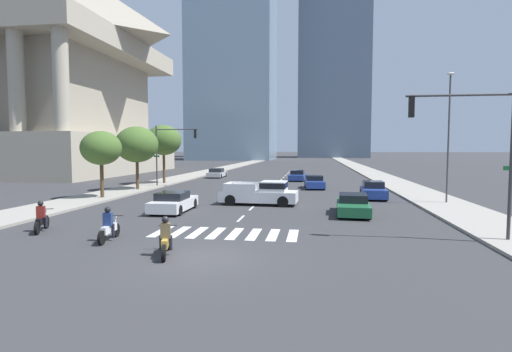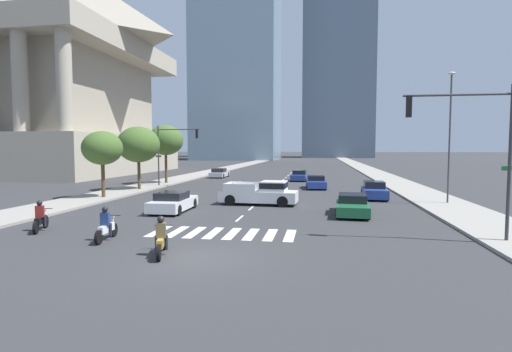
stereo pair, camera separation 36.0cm
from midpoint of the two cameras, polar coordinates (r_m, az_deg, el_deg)
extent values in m
plane|color=#333335|center=(15.00, -7.97, -11.44)|extent=(800.00, 800.00, 0.00)
cube|color=gray|center=(44.88, 20.31, -1.24)|extent=(4.00, 260.00, 0.15)
cube|color=gray|center=(47.29, -12.56, -0.83)|extent=(4.00, 260.00, 0.15)
cube|color=silver|center=(19.89, -13.17, -7.65)|extent=(0.45, 2.58, 0.01)
cube|color=silver|center=(19.57, -10.71, -7.80)|extent=(0.45, 2.58, 0.01)
cube|color=silver|center=(19.29, -8.17, -7.94)|extent=(0.45, 2.58, 0.01)
cube|color=silver|center=(19.05, -5.56, -8.07)|extent=(0.45, 2.58, 0.01)
cube|color=silver|center=(18.85, -2.88, -8.19)|extent=(0.45, 2.58, 0.01)
cube|color=silver|center=(18.69, -0.15, -8.29)|extent=(0.45, 2.58, 0.01)
cube|color=silver|center=(18.57, 2.62, -8.38)|extent=(0.45, 2.58, 0.01)
cube|color=silver|center=(18.50, 5.42, -8.44)|extent=(0.45, 2.58, 0.01)
cube|color=silver|center=(22.79, -1.91, -6.06)|extent=(0.14, 2.00, 0.01)
cube|color=silver|center=(26.67, -0.28, -4.58)|extent=(0.14, 2.00, 0.01)
cube|color=silver|center=(30.59, 0.92, -3.48)|extent=(0.14, 2.00, 0.01)
cube|color=silver|center=(34.52, 1.86, -2.62)|extent=(0.14, 2.00, 0.01)
cube|color=silver|center=(38.47, 2.60, -1.94)|extent=(0.14, 2.00, 0.01)
cube|color=silver|center=(42.43, 3.20, -1.39)|extent=(0.14, 2.00, 0.01)
cube|color=silver|center=(46.40, 3.70, -0.93)|extent=(0.14, 2.00, 0.01)
cube|color=silver|center=(50.37, 4.12, -0.54)|extent=(0.14, 2.00, 0.01)
cube|color=silver|center=(54.34, 4.48, -0.21)|extent=(0.14, 2.00, 0.01)
cube|color=silver|center=(58.32, 4.79, 0.08)|extent=(0.14, 2.00, 0.01)
cube|color=silver|center=(62.30, 5.06, 0.32)|extent=(0.14, 2.00, 0.01)
cube|color=silver|center=(66.29, 5.29, 0.54)|extent=(0.14, 2.00, 0.01)
cube|color=silver|center=(70.27, 5.50, 0.74)|extent=(0.14, 2.00, 0.01)
cylinder|color=black|center=(16.28, -12.35, -9.17)|extent=(0.28, 0.61, 0.60)
cylinder|color=black|center=(14.70, -13.00, -10.61)|extent=(0.28, 0.61, 0.60)
cube|color=#B28E38|center=(15.44, -12.67, -9.06)|extent=(0.56, 1.32, 0.32)
cylinder|color=#B2B2B7|center=(16.12, -12.40, -8.21)|extent=(0.14, 0.32, 0.67)
cylinder|color=black|center=(16.09, -12.40, -6.89)|extent=(0.68, 0.22, 0.04)
cube|color=brown|center=(15.25, -12.73, -7.55)|extent=(0.41, 0.33, 0.55)
sphere|color=black|center=(15.18, -12.76, -6.05)|extent=(0.26, 0.26, 0.26)
cylinder|color=black|center=(15.47, -13.34, -9.24)|extent=(0.15, 0.15, 0.55)
cylinder|color=black|center=(15.43, -11.99, -9.25)|extent=(0.15, 0.15, 0.55)
cylinder|color=black|center=(19.24, -19.10, -7.26)|extent=(0.18, 0.61, 0.60)
cylinder|color=black|center=(17.85, -20.98, -8.18)|extent=(0.18, 0.61, 0.60)
cube|color=silver|center=(18.50, -20.02, -7.03)|extent=(0.35, 1.25, 0.32)
cylinder|color=#B2B2B7|center=(19.09, -19.23, -6.43)|extent=(0.09, 0.32, 0.67)
cylinder|color=black|center=(19.08, -19.20, -5.31)|extent=(0.70, 0.11, 0.04)
cube|color=navy|center=(18.33, -20.17, -5.76)|extent=(0.38, 0.28, 0.55)
sphere|color=black|center=(18.27, -20.21, -4.50)|extent=(0.26, 0.26, 0.26)
cylinder|color=black|center=(18.58, -20.53, -7.16)|extent=(0.13, 0.13, 0.55)
cylinder|color=black|center=(18.44, -19.50, -7.22)|extent=(0.13, 0.13, 0.55)
cylinder|color=black|center=(22.67, -27.39, -5.80)|extent=(0.33, 0.60, 0.60)
cylinder|color=black|center=(21.19, -28.47, -6.50)|extent=(0.33, 0.60, 0.60)
cube|color=black|center=(21.89, -27.93, -5.57)|extent=(0.66, 1.24, 0.32)
cylinder|color=#B2B2B7|center=(22.52, -27.48, -5.09)|extent=(0.17, 0.32, 0.67)
cylinder|color=black|center=(22.52, -27.47, -4.14)|extent=(0.66, 0.29, 0.04)
cube|color=maroon|center=(21.73, -28.03, -4.48)|extent=(0.42, 0.36, 0.55)
sphere|color=black|center=(21.68, -28.07, -3.42)|extent=(0.26, 0.26, 0.26)
cylinder|color=black|center=(21.95, -28.38, -5.70)|extent=(0.16, 0.16, 0.55)
cylinder|color=black|center=(21.85, -27.47, -5.71)|extent=(0.16, 0.16, 0.55)
cube|color=silver|center=(28.21, 0.77, -2.90)|extent=(5.48, 2.35, 0.75)
cube|color=silver|center=(27.94, 2.93, -1.47)|extent=(1.82, 1.99, 0.70)
cube|color=black|center=(27.93, 2.93, -1.30)|extent=(1.84, 2.03, 0.39)
cube|color=silver|center=(29.35, -1.12, -1.35)|extent=(2.26, 0.20, 0.55)
cube|color=silver|center=(27.44, -2.06, -1.73)|extent=(2.26, 0.20, 0.55)
cube|color=silver|center=(28.68, -3.77, -1.49)|extent=(0.19, 1.98, 0.55)
cylinder|color=black|center=(28.85, 4.70, -3.19)|extent=(0.77, 0.30, 0.76)
cylinder|color=black|center=(27.03, 4.19, -3.67)|extent=(0.77, 0.30, 0.76)
cylinder|color=black|center=(29.54, -2.36, -3.01)|extent=(0.77, 0.30, 0.76)
cylinder|color=black|center=(27.76, -3.32, -3.46)|extent=(0.77, 0.30, 0.76)
cube|color=#1E6038|center=(24.80, 13.97, -4.31)|extent=(2.12, 4.83, 0.58)
cube|color=black|center=(24.97, 13.97, -3.04)|extent=(1.75, 2.22, 0.47)
cylinder|color=black|center=(23.27, 16.16, -5.21)|extent=(0.26, 0.65, 0.64)
cylinder|color=black|center=(23.22, 12.00, -5.17)|extent=(0.26, 0.65, 0.64)
cylinder|color=black|center=(26.45, 15.68, -4.11)|extent=(0.26, 0.65, 0.64)
cylinder|color=black|center=(26.40, 12.03, -4.06)|extent=(0.26, 0.65, 0.64)
cube|color=silver|center=(25.75, -11.31, -3.91)|extent=(1.93, 4.46, 0.63)
cube|color=black|center=(25.48, -11.50, -2.75)|extent=(1.68, 2.01, 0.47)
cylinder|color=black|center=(27.48, -11.93, -3.75)|extent=(0.22, 0.64, 0.64)
cylinder|color=black|center=(26.92, -8.48, -3.86)|extent=(0.22, 0.64, 0.64)
cylinder|color=black|center=(24.70, -14.39, -4.66)|extent=(0.22, 0.64, 0.64)
cylinder|color=black|center=(24.08, -10.60, -4.82)|extent=(0.22, 0.64, 0.64)
cube|color=#B7BABF|center=(54.54, -5.05, 0.27)|extent=(1.92, 4.56, 0.58)
cube|color=black|center=(54.29, -5.10, 0.82)|extent=(1.67, 2.06, 0.50)
cylinder|color=black|center=(56.24, -5.52, 0.25)|extent=(0.23, 0.64, 0.64)
cylinder|color=black|center=(55.86, -3.83, 0.23)|extent=(0.23, 0.64, 0.64)
cylinder|color=black|center=(53.26, -6.32, 0.03)|extent=(0.23, 0.64, 0.64)
cylinder|color=black|center=(52.85, -4.54, 0.02)|extent=(0.23, 0.64, 0.64)
cube|color=navy|center=(49.09, 6.42, -0.12)|extent=(2.01, 4.44, 0.62)
cube|color=black|center=(49.27, 6.45, 0.54)|extent=(1.67, 2.04, 0.50)
cylinder|color=black|center=(47.56, 7.19, -0.45)|extent=(0.26, 0.65, 0.64)
cylinder|color=black|center=(47.73, 5.29, -0.42)|extent=(0.26, 0.65, 0.64)
cylinder|color=black|center=(50.50, 7.49, -0.19)|extent=(0.26, 0.65, 0.64)
cylinder|color=black|center=(50.66, 5.70, -0.16)|extent=(0.26, 0.65, 0.64)
cube|color=navy|center=(39.90, 8.80, -1.09)|extent=(2.09, 4.37, 0.63)
cube|color=black|center=(40.06, 8.79, -0.28)|extent=(1.71, 2.02, 0.47)
cylinder|color=black|center=(38.53, 10.14, -1.52)|extent=(0.26, 0.65, 0.64)
cylinder|color=black|center=(38.43, 7.71, -1.50)|extent=(0.26, 0.65, 0.64)
cylinder|color=black|center=(41.41, 9.80, -1.13)|extent=(0.26, 0.65, 0.64)
cylinder|color=black|center=(41.31, 7.54, -1.12)|extent=(0.26, 0.65, 0.64)
cube|color=navy|center=(32.93, 16.80, -2.25)|extent=(1.87, 4.29, 0.68)
cube|color=black|center=(33.08, 16.78, -1.17)|extent=(1.59, 1.95, 0.53)
cylinder|color=black|center=(31.62, 18.48, -2.86)|extent=(0.24, 0.65, 0.64)
cylinder|color=black|center=(31.45, 15.65, -2.84)|extent=(0.24, 0.65, 0.64)
cylinder|color=black|center=(34.47, 17.83, -2.29)|extent=(0.24, 0.65, 0.64)
cylinder|color=black|center=(34.31, 15.24, -2.27)|extent=(0.24, 0.65, 0.64)
cylinder|color=#333335|center=(19.59, 32.90, 1.56)|extent=(0.14, 0.14, 6.44)
cylinder|color=#333335|center=(18.94, 27.21, 10.25)|extent=(4.28, 0.10, 0.10)
cube|color=black|center=(18.41, 21.49, 9.20)|extent=(0.20, 0.28, 0.90)
sphere|color=red|center=(18.44, 21.52, 10.13)|extent=(0.18, 0.18, 0.18)
sphere|color=orange|center=(18.41, 21.49, 9.20)|extent=(0.18, 0.18, 0.18)
sphere|color=green|center=(18.38, 21.47, 8.27)|extent=(0.18, 0.18, 0.18)
cube|color=#19662D|center=(19.60, 32.87, 0.92)|extent=(0.60, 0.04, 0.18)
cylinder|color=#333335|center=(42.24, -13.49, 2.84)|extent=(0.14, 0.14, 6.12)
cylinder|color=#333335|center=(41.49, -10.75, 6.54)|extent=(4.36, 0.10, 0.10)
cube|color=black|center=(40.87, -8.18, 5.98)|extent=(0.20, 0.28, 0.90)
sphere|color=red|center=(40.88, -8.18, 6.40)|extent=(0.18, 0.18, 0.18)
sphere|color=orange|center=(40.87, -8.18, 5.98)|extent=(0.18, 0.18, 0.18)
sphere|color=green|center=(40.86, -8.17, 5.56)|extent=(0.18, 0.18, 0.18)
cube|color=#19662D|center=(42.24, -13.49, 2.76)|extent=(0.60, 0.04, 0.18)
cylinder|color=#3F3F42|center=(31.09, 26.17, 4.71)|extent=(0.12, 0.12, 8.88)
ellipsoid|color=beige|center=(31.51, 26.43, 12.99)|extent=(0.50, 0.24, 0.20)
cylinder|color=#4C3823|center=(33.46, -20.67, -0.60)|extent=(0.28, 0.28, 2.60)
ellipsoid|color=#426028|center=(33.37, -20.78, 3.76)|extent=(3.10, 3.10, 2.63)
cylinder|color=#4C3823|center=(39.07, -16.08, 0.13)|extent=(0.28, 0.28, 2.60)
ellipsoid|color=#426028|center=(38.99, -16.16, 4.34)|extent=(3.93, 3.93, 3.34)
cylinder|color=#4C3823|center=(45.23, -12.48, 1.05)|extent=(0.28, 0.28, 3.15)
ellipsoid|color=#426028|center=(45.18, -12.54, 5.01)|extent=(3.88, 3.88, 3.29)
cube|color=#A89E89|center=(73.00, -27.87, 2.74)|extent=(33.27, 33.27, 5.94)
cube|color=gray|center=(73.42, -28.10, 9.70)|extent=(25.95, 25.95, 11.86)
cylinder|color=#A89E89|center=(56.41, -30.42, 11.49)|extent=(1.80, 1.80, 11.86)
cylinder|color=#A89E89|center=(52.94, -25.49, 12.18)|extent=(1.80, 1.80, 11.86)
cube|color=#A89E89|center=(74.58, -28.29, 15.38)|extent=(33.27, 33.27, 3.00)
cube|color=slate|center=(187.40, 11.78, 23.24)|extent=(29.05, 24.50, 131.94)
camera|label=1|loc=(0.18, -89.64, 0.03)|focal=28.06mm
camera|label=2|loc=(0.18, 90.36, -0.03)|focal=28.06mm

